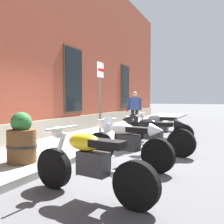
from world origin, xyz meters
TOP-DOWN VIEW (x-y plane):
  - ground_plane at (0.00, 0.00)m, footprint 140.00×140.00m
  - sidewalk at (0.00, 1.21)m, footprint 32.82×2.42m
  - motorcycle_yellow_naked at (-2.31, -1.20)m, footprint 0.62×2.02m
  - motorcycle_white_sport at (-0.65, -1.04)m, footprint 0.68×2.00m
  - motorcycle_black_sport at (0.75, -1.15)m, footprint 0.67×2.18m
  - motorcycle_grey_naked at (2.31, -1.02)m, footprint 0.62×2.10m
  - pedestrian_blue_top at (4.80, 0.66)m, footprint 0.33×0.64m
  - parking_sign at (1.26, 0.49)m, footprint 0.36×0.07m
  - barrel_planter at (-1.66, 0.70)m, footprint 0.58×0.58m

SIDE VIEW (x-z plane):
  - ground_plane at x=0.00m, z-range 0.00..0.00m
  - sidewalk at x=0.00m, z-range 0.00..0.13m
  - motorcycle_grey_naked at x=2.31m, z-range 0.00..0.95m
  - motorcycle_yellow_naked at x=-2.31m, z-range 0.00..0.96m
  - motorcycle_black_sport at x=0.75m, z-range 0.05..1.04m
  - motorcycle_white_sport at x=-0.65m, z-range 0.05..1.06m
  - barrel_planter at x=-1.66m, z-range 0.07..1.05m
  - pedestrian_blue_top at x=4.80m, z-range 0.22..1.79m
  - parking_sign at x=1.26m, z-range 0.48..2.83m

